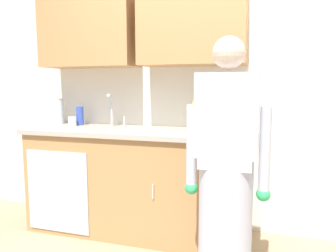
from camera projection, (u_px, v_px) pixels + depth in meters
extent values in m
cube|color=silver|center=(203.00, 83.00, 2.98)|extent=(4.80, 0.10, 2.70)
cube|color=#B27F4C|center=(89.00, 30.00, 3.01)|extent=(0.91, 0.34, 0.70)
cube|color=#B27F4C|center=(193.00, 24.00, 2.73)|extent=(0.91, 0.34, 0.70)
cube|color=#B27F4C|center=(135.00, 183.00, 2.91)|extent=(1.90, 0.60, 0.90)
cube|color=#B7BABF|center=(57.00, 192.00, 2.80)|extent=(0.60, 0.01, 0.72)
cylinder|color=silver|center=(153.00, 191.00, 2.53)|extent=(0.01, 0.01, 0.12)
cylinder|color=silver|center=(207.00, 197.00, 2.41)|extent=(0.01, 0.01, 0.12)
cube|color=#A8A093|center=(134.00, 132.00, 2.86)|extent=(1.96, 0.66, 0.04)
cube|color=#B7BABF|center=(109.00, 131.00, 2.93)|extent=(0.50, 0.36, 0.03)
cylinder|color=#B7BABF|center=(112.00, 111.00, 3.06)|extent=(0.02, 0.02, 0.30)
sphere|color=#B7BABF|center=(108.00, 96.00, 2.99)|extent=(0.04, 0.04, 0.04)
cylinder|color=#B7BABF|center=(124.00, 121.00, 3.04)|extent=(0.02, 0.02, 0.10)
cylinder|color=silver|center=(225.00, 223.00, 2.07)|extent=(0.34, 0.34, 0.88)
cube|color=silver|center=(227.00, 115.00, 1.99)|extent=(0.38, 0.22, 0.52)
sphere|color=beige|center=(229.00, 53.00, 1.94)|extent=(0.20, 0.20, 0.20)
cube|color=white|center=(224.00, 157.00, 1.90)|extent=(0.32, 0.04, 0.16)
cylinder|color=silver|center=(192.00, 147.00, 2.10)|extent=(0.07, 0.07, 0.55)
sphere|color=#33B266|center=(191.00, 188.00, 2.13)|extent=(0.09, 0.09, 0.09)
cylinder|color=silver|center=(265.00, 151.00, 1.97)|extent=(0.07, 0.07, 0.55)
sphere|color=#33B266|center=(263.00, 194.00, 2.00)|extent=(0.09, 0.09, 0.09)
cylinder|color=#334CB2|center=(228.00, 119.00, 2.74)|extent=(0.08, 0.08, 0.21)
cylinder|color=#D8D14C|center=(197.00, 115.00, 2.85)|extent=(0.08, 0.08, 0.25)
cylinder|color=#334CB2|center=(80.00, 116.00, 3.17)|extent=(0.07, 0.07, 0.18)
cylinder|color=silver|center=(59.00, 111.00, 3.27)|extent=(0.08, 0.08, 0.26)
cylinder|color=white|center=(72.00, 121.00, 3.10)|extent=(0.08, 0.08, 0.09)
cube|color=silver|center=(203.00, 133.00, 2.58)|extent=(0.06, 0.24, 0.01)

